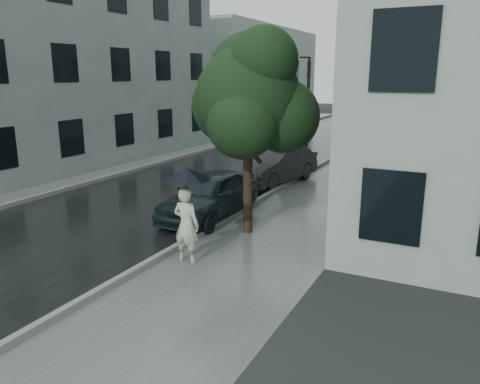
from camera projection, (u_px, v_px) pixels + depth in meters
The scene contains 14 objects.
ground at pixel (212, 278), 9.87m from camera, with size 120.00×120.00×0.00m, color black.
sidewalk at pixel (355, 174), 20.18m from camera, with size 3.50×60.00×0.01m, color slate.
kerb_near at pixel (314, 168), 20.95m from camera, with size 0.15×60.00×0.15m, color slate.
asphalt_road at pixel (244, 163), 22.48m from camera, with size 6.85×60.00×0.00m, color black.
kerb_far at pixel (183, 156), 23.97m from camera, with size 0.15×60.00×0.15m, color slate.
sidewalk_far at pixel (168, 156), 24.39m from camera, with size 1.70×60.00×0.01m, color #4C5451.
building_far_a at pixel (38, 61), 21.59m from camera, with size 7.02×20.00×9.50m.
building_far_b at pixel (245, 76), 40.88m from camera, with size 7.02×18.00×8.00m.
pedestrian at pixel (186, 225), 10.51m from camera, with size 0.64×0.42×1.74m, color beige.
umbrella at pixel (187, 174), 10.23m from camera, with size 1.15×1.15×1.31m.
street_tree at pixel (250, 98), 11.95m from camera, with size 3.54×3.22×5.32m.
lamp_post at pixel (304, 108), 18.85m from camera, with size 0.84×0.40×4.94m.
car_near at pixel (210, 194), 13.89m from camera, with size 1.64×4.07×1.39m, color black.
car_far at pixel (275, 165), 18.29m from camera, with size 1.53×4.39×1.45m, color #222527.
Camera 1 is at (4.58, -7.91, 4.18)m, focal length 35.00 mm.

